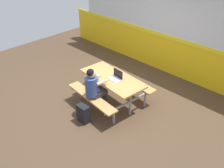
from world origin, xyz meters
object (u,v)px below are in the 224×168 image
Objects in this scene: picnic_table_main at (112,83)px; student_nearer at (94,87)px; laptop_silver at (116,77)px; backpack_dark at (84,113)px.

student_nearer is (-0.03, -0.56, 0.13)m from picnic_table_main.
laptop_silver is 1.17m from backpack_dark.
backpack_dark is (-0.05, -1.02, -0.57)m from laptop_silver.
picnic_table_main is 1.47× the size of student_nearer.
laptop_silver is (0.11, 0.03, 0.21)m from picnic_table_main.
picnic_table_main is at bearing -165.58° from laptop_silver.
picnic_table_main is 5.22× the size of laptop_silver.
laptop_silver is at bearing 14.42° from picnic_table_main.
picnic_table_main is 4.03× the size of backpack_dark.
laptop_silver is (0.14, 0.58, 0.08)m from student_nearer.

